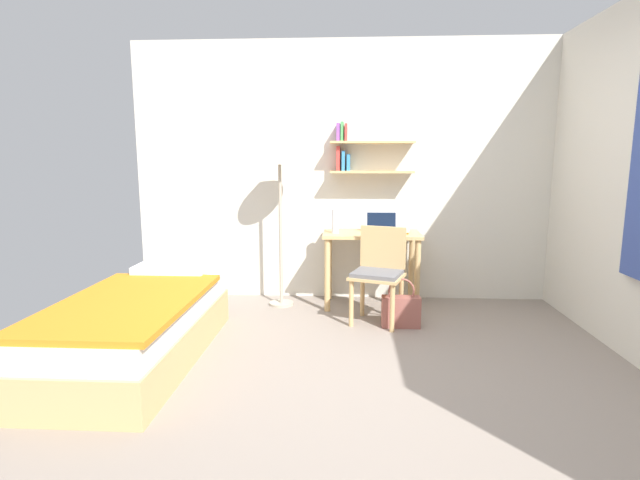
{
  "coord_description": "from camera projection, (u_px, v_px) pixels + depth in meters",
  "views": [
    {
      "loc": [
        -0.02,
        -2.96,
        1.43
      ],
      "look_at": [
        -0.22,
        0.51,
        0.85
      ],
      "focal_mm": 27.2,
      "sensor_mm": 36.0,
      "label": 1
    }
  ],
  "objects": [
    {
      "name": "ground_plane",
      "position": [
        349.0,
        382.0,
        3.15
      ],
      "size": [
        5.28,
        5.28,
        0.0
      ],
      "primitive_type": "plane",
      "color": "gray"
    },
    {
      "name": "wall_back",
      "position": [
        350.0,
        172.0,
        4.92
      ],
      "size": [
        4.4,
        0.27,
        2.6
      ],
      "color": "silver",
      "rests_on": "ground_plane"
    },
    {
      "name": "bed",
      "position": [
        137.0,
        327.0,
        3.47
      ],
      "size": [
        0.88,
        1.86,
        0.54
      ],
      "color": "tan",
      "rests_on": "ground_plane"
    },
    {
      "name": "desk",
      "position": [
        371.0,
        248.0,
        4.71
      ],
      "size": [
        0.94,
        0.51,
        0.73
      ],
      "color": "tan",
      "rests_on": "ground_plane"
    },
    {
      "name": "desk_chair",
      "position": [
        379.0,
        270.0,
        4.25
      ],
      "size": [
        0.53,
        0.51,
        0.84
      ],
      "color": "tan",
      "rests_on": "ground_plane"
    },
    {
      "name": "standing_lamp",
      "position": [
        280.0,
        162.0,
        4.6
      ],
      "size": [
        0.39,
        0.39,
        1.61
      ],
      "color": "#B2A893",
      "rests_on": "ground_plane"
    },
    {
      "name": "laptop",
      "position": [
        382.0,
        227.0,
        4.68
      ],
      "size": [
        0.31,
        0.21,
        0.21
      ],
      "color": "#B7BABF",
      "rests_on": "desk"
    },
    {
      "name": "water_bottle",
      "position": [
        335.0,
        221.0,
        4.64
      ],
      "size": [
        0.07,
        0.07,
        0.23
      ],
      "primitive_type": "cylinder",
      "color": "silver",
      "rests_on": "desk"
    },
    {
      "name": "book_stack",
      "position": [
        401.0,
        231.0,
        4.68
      ],
      "size": [
        0.19,
        0.24,
        0.04
      ],
      "color": "orange",
      "rests_on": "desk"
    },
    {
      "name": "handbag",
      "position": [
        401.0,
        310.0,
        4.17
      ],
      "size": [
        0.33,
        0.13,
        0.43
      ],
      "color": "#99564C",
      "rests_on": "ground_plane"
    }
  ]
}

